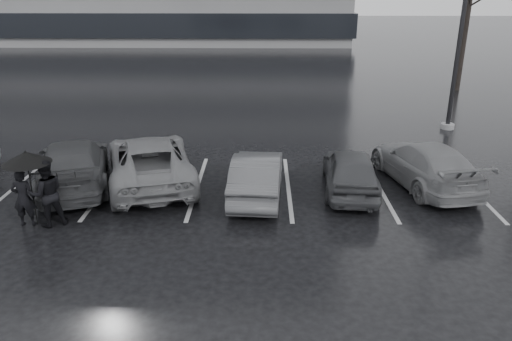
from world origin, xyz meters
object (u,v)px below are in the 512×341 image
at_px(car_west_b, 150,160).
at_px(pedestrian_right, 47,193).
at_px(car_west_c, 73,164).
at_px(car_west_a, 257,175).
at_px(lamp_post, 463,15).
at_px(car_east, 425,164).
at_px(car_main, 351,170).
at_px(pedestrian_left, 23,198).
at_px(tree_north, 468,13).

height_order(car_west_b, pedestrian_right, pedestrian_right).
bearing_deg(car_west_c, car_west_a, 156.43).
bearing_deg(lamp_post, car_east, -115.00).
bearing_deg(car_east, car_main, 0.83).
distance_m(car_west_a, pedestrian_right, 5.68).
bearing_deg(car_east, car_west_b, -11.98).
bearing_deg(car_main, car_west_b, -0.77).
bearing_deg(car_west_c, pedestrian_left, 66.33).
bearing_deg(car_west_c, car_east, 164.74).
relative_size(car_west_c, lamp_post, 0.49).
bearing_deg(pedestrian_left, car_west_c, -104.07).
xyz_separation_m(car_main, car_west_a, (-2.79, -0.43, -0.01)).
relative_size(car_main, car_west_c, 0.77).
height_order(car_west_b, tree_north, tree_north).
relative_size(car_east, lamp_post, 0.46).
relative_size(car_east, pedestrian_left, 3.04).
bearing_deg(pedestrian_right, car_west_b, -154.45).
distance_m(car_west_a, car_east, 5.24).
relative_size(car_main, car_west_a, 0.98).
xyz_separation_m(car_west_b, car_west_c, (-2.29, -0.32, -0.01)).
bearing_deg(car_east, tree_north, -125.36).
bearing_deg(car_west_c, tree_north, -156.24).
height_order(car_west_b, pedestrian_left, pedestrian_left).
relative_size(car_east, pedestrian_right, 2.61).
xyz_separation_m(car_east, pedestrian_right, (-10.47, -2.93, 0.22)).
distance_m(car_west_b, lamp_post, 13.52).
bearing_deg(car_main, car_west_a, 13.12).
relative_size(car_west_a, pedestrian_left, 2.57).
relative_size(car_main, tree_north, 0.45).
bearing_deg(car_main, lamp_post, -123.54).
xyz_separation_m(car_west_a, tree_north, (11.35, 15.18, 3.60)).
bearing_deg(lamp_post, car_west_b, -151.48).
xyz_separation_m(car_west_a, car_east, (5.15, 0.96, 0.03)).
bearing_deg(tree_north, car_main, -120.13).
relative_size(car_west_a, car_west_b, 0.75).
relative_size(car_west_b, tree_north, 0.62).
bearing_deg(tree_north, car_west_c, -139.45).
relative_size(pedestrian_left, pedestrian_right, 0.86).
height_order(car_west_b, lamp_post, lamp_post).
relative_size(car_west_a, tree_north, 0.46).
distance_m(car_main, car_east, 2.42).
relative_size(car_west_b, pedestrian_left, 3.43).
bearing_deg(tree_north, car_west_a, -126.78).
relative_size(car_west_a, car_west_c, 0.79).
bearing_deg(pedestrian_left, car_west_b, -138.57).
distance_m(car_west_c, lamp_post, 15.62).
bearing_deg(lamp_post, pedestrian_right, -145.65).
height_order(pedestrian_left, pedestrian_right, pedestrian_right).
xyz_separation_m(car_west_b, tree_north, (14.68, 14.20, 3.52)).
distance_m(car_main, lamp_post, 9.43).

